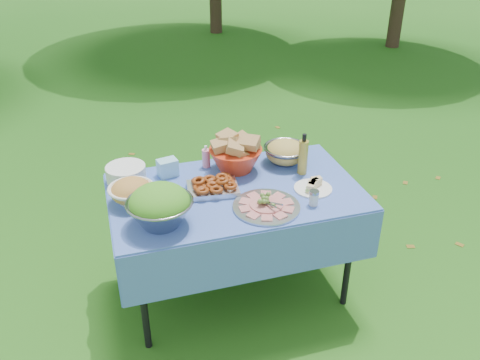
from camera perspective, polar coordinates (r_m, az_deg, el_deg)
The scene contains 14 objects.
ground at distance 3.44m, azimuth -0.45°, elevation -12.10°, with size 80.00×80.00×0.00m, color #0B370A.
picnic_table at distance 3.19m, azimuth -0.48°, elevation -7.02°, with size 1.46×0.86×0.76m, color #7FA9F5.
salad_bowl at distance 2.66m, azimuth -9.00°, elevation -2.90°, with size 0.35×0.35×0.23m, color gray, non-canonical shape.
pasta_bowl_white at distance 2.90m, azimuth -12.10°, elevation -1.21°, with size 0.25×0.25×0.14m, color white, non-canonical shape.
plate_stack at distance 3.13m, azimuth -12.68°, elevation 0.73°, with size 0.24×0.24×0.10m, color white.
wipes_box at distance 3.15m, azimuth -8.13°, elevation 1.39°, with size 0.12×0.09×0.11m, color #95DDFA.
sanitizer_bottle at distance 3.21m, azimuth -3.83°, elevation 2.67°, with size 0.05×0.05×0.15m, color pink.
bread_bowl at distance 3.15m, azimuth -0.51°, elevation 2.98°, with size 0.33×0.33×0.22m, color red, non-canonical shape.
pasta_bowl_steel at distance 3.27m, azimuth 5.15°, elevation 3.20°, with size 0.28×0.28×0.15m, color gray, non-canonical shape.
fried_tray at distance 2.96m, azimuth -3.08°, elevation -0.70°, with size 0.29×0.21×0.07m, color silver.
charcuterie_platter at distance 2.80m, azimuth 3.00°, elevation -2.39°, with size 0.38×0.38×0.09m, color #ACADB4.
oil_bottle at distance 3.13m, azimuth 7.12°, elevation 2.92°, with size 0.06×0.06×0.27m, color #A89435.
cheese_plate at distance 3.01m, azimuth 8.23°, elevation -0.53°, with size 0.23×0.23×0.06m, color white.
shaker at distance 2.86m, azimuth 8.30°, elevation -1.99°, with size 0.06×0.06×0.09m, color silver.
Camera 1 is at (-0.71, -2.46, 2.29)m, focal length 38.00 mm.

